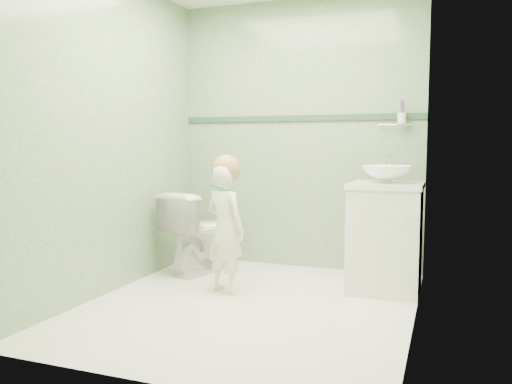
% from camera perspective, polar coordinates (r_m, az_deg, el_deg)
% --- Properties ---
extents(ground, '(2.50, 2.50, 0.00)m').
position_cam_1_polar(ground, '(3.66, -0.84, -12.45)').
color(ground, silver).
rests_on(ground, ground).
extents(room_shell, '(2.50, 2.54, 2.40)m').
position_cam_1_polar(room_shell, '(3.49, -0.87, 6.67)').
color(room_shell, '#678F65').
rests_on(room_shell, ground).
extents(trim_stripe, '(2.20, 0.02, 0.05)m').
position_cam_1_polar(trim_stripe, '(4.67, 4.72, 8.15)').
color(trim_stripe, '#2A4A31').
rests_on(trim_stripe, room_shell).
extents(vanity, '(0.52, 0.50, 0.80)m').
position_cam_1_polar(vanity, '(4.04, 14.09, -5.08)').
color(vanity, white).
rests_on(vanity, ground).
extents(counter, '(0.54, 0.52, 0.04)m').
position_cam_1_polar(counter, '(3.98, 14.23, 0.73)').
color(counter, white).
rests_on(counter, vanity).
extents(basin, '(0.37, 0.37, 0.13)m').
position_cam_1_polar(basin, '(3.98, 14.26, 1.93)').
color(basin, white).
rests_on(basin, counter).
extents(faucet, '(0.03, 0.13, 0.18)m').
position_cam_1_polar(faucet, '(4.16, 14.56, 3.17)').
color(faucet, silver).
rests_on(faucet, counter).
extents(cup_holder, '(0.26, 0.07, 0.21)m').
position_cam_1_polar(cup_holder, '(4.45, 15.75, 7.89)').
color(cup_holder, silver).
rests_on(cup_holder, room_shell).
extents(toilet, '(0.59, 0.78, 0.71)m').
position_cam_1_polar(toilet, '(4.54, -6.14, -4.38)').
color(toilet, white).
rests_on(toilet, ground).
extents(toddler, '(0.41, 0.34, 0.97)m').
position_cam_1_polar(toddler, '(3.88, -3.44, -4.10)').
color(toddler, beige).
rests_on(toddler, ground).
extents(hair_cap, '(0.22, 0.22, 0.22)m').
position_cam_1_polar(hair_cap, '(3.85, -3.32, 2.56)').
color(hair_cap, '#A97947').
rests_on(hair_cap, toddler).
extents(teal_toothbrush, '(0.11, 0.14, 0.08)m').
position_cam_1_polar(teal_toothbrush, '(3.70, -4.02, 0.56)').
color(teal_toothbrush, '#137C69').
rests_on(teal_toothbrush, toddler).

